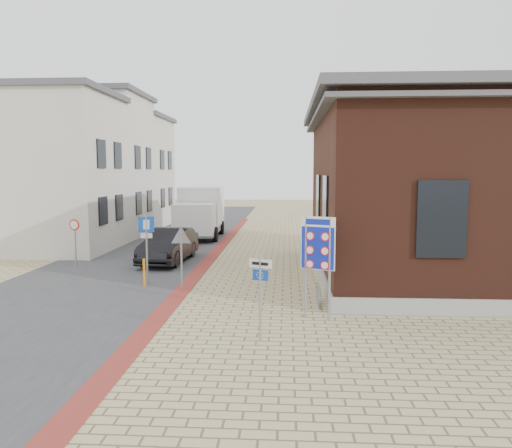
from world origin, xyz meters
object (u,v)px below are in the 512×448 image
(bollard, at_px, (144,273))
(essen_sign, at_px, (260,285))
(sedan, at_px, (169,245))
(border_sign, at_px, (318,245))
(parking_sign, at_px, (147,237))
(box_truck, at_px, (200,212))

(bollard, bearing_deg, essen_sign, -51.06)
(sedan, distance_m, border_sign, 10.61)
(border_sign, height_order, bollard, border_sign)
(parking_sign, bearing_deg, essen_sign, -71.02)
(box_truck, bearing_deg, parking_sign, -90.11)
(sedan, bearing_deg, bollard, -83.18)
(parking_sign, distance_m, bollard, 1.32)
(border_sign, xyz_separation_m, parking_sign, (-6.00, 4.00, -0.33))
(parking_sign, bearing_deg, sedan, 75.39)
(box_truck, xyz_separation_m, border_sign, (6.29, -17.05, 0.45))
(essen_sign, bearing_deg, bollard, 150.35)
(sedan, xyz_separation_m, box_truck, (-0.04, 8.59, 0.86))
(border_sign, bearing_deg, box_truck, 132.45)
(border_sign, distance_m, essen_sign, 2.58)
(box_truck, distance_m, essen_sign, 19.64)
(box_truck, relative_size, essen_sign, 2.82)
(essen_sign, bearing_deg, sedan, 135.90)
(sedan, xyz_separation_m, essen_sign, (4.76, -10.45, 0.64))
(bollard, bearing_deg, sedan, 93.04)
(essen_sign, bearing_deg, parking_sign, 148.32)
(parking_sign, relative_size, bollard, 2.55)
(essen_sign, distance_m, parking_sign, 7.50)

